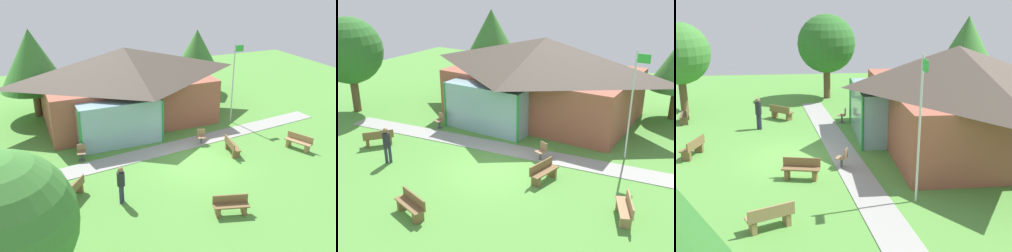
% 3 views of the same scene
% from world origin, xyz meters
% --- Properties ---
extents(ground_plane, '(44.00, 44.00, 0.00)m').
position_xyz_m(ground_plane, '(0.00, 0.00, 0.00)').
color(ground_plane, '#54933D').
extents(pavilion, '(11.49, 8.60, 4.75)m').
position_xyz_m(pavilion, '(-1.42, 7.45, 2.46)').
color(pavilion, '#A35642').
rests_on(pavilion, ground_plane).
extents(footpath, '(20.44, 3.65, 0.03)m').
position_xyz_m(footpath, '(0.00, 2.09, 0.01)').
color(footpath, '#999993').
rests_on(footpath, ground_plane).
extents(flagpole, '(0.64, 0.08, 5.19)m').
position_xyz_m(flagpole, '(4.74, 4.12, 2.88)').
color(flagpole, silver).
rests_on(flagpole, ground_plane).
extents(bench_front_center, '(1.56, 0.84, 0.84)m').
position_xyz_m(bench_front_center, '(-0.66, -4.69, 0.40)').
color(bench_front_center, brown).
rests_on(bench_front_center, ground_plane).
extents(bench_rear_near_path, '(0.74, 1.56, 0.84)m').
position_xyz_m(bench_rear_near_path, '(2.34, 0.12, 0.40)').
color(bench_rear_near_path, brown).
rests_on(bench_rear_near_path, ground_plane).
extents(bench_mid_left, '(1.28, 1.45, 0.84)m').
position_xyz_m(bench_mid_left, '(-6.46, -0.98, 0.40)').
color(bench_mid_left, brown).
rests_on(bench_mid_left, ground_plane).
extents(bench_mid_right, '(0.99, 1.55, 0.84)m').
position_xyz_m(bench_mid_right, '(6.10, -0.85, 0.40)').
color(bench_mid_right, '#9E7A51').
rests_on(bench_mid_right, ground_plane).
extents(patio_chair_lawn_spare, '(0.57, 0.57, 0.86)m').
position_xyz_m(patio_chair_lawn_spare, '(1.37, 1.88, 0.42)').
color(patio_chair_lawn_spare, '#8C6B4C').
rests_on(patio_chair_lawn_spare, ground_plane).
extents(patio_chair_west, '(0.52, 0.52, 0.86)m').
position_xyz_m(patio_chair_west, '(-5.41, 2.57, 0.42)').
color(patio_chair_west, '#8C6B4C').
rests_on(patio_chair_west, ground_plane).
extents(visitor_strolling_lawn, '(0.34, 0.34, 1.74)m').
position_xyz_m(visitor_strolling_lawn, '(-4.58, -2.10, 1.02)').
color(visitor_strolling_lawn, '#2D3347').
rests_on(visitor_strolling_lawn, ground_plane).
extents(tree_behind_pavilion_left, '(4.38, 4.38, 5.89)m').
position_xyz_m(tree_behind_pavilion_left, '(-6.84, 10.19, 3.90)').
color(tree_behind_pavilion_left, brown).
rests_on(tree_behind_pavilion_left, ground_plane).
extents(tree_west_hedge, '(4.02, 4.02, 5.86)m').
position_xyz_m(tree_west_hedge, '(-11.81, 2.08, 3.83)').
color(tree_west_hedge, brown).
rests_on(tree_west_hedge, ground_plane).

